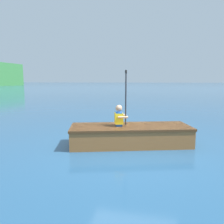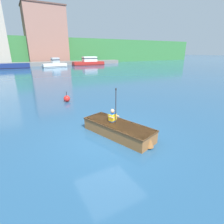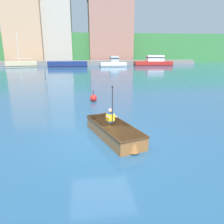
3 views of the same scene
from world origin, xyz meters
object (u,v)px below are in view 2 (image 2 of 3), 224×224
object	(u,v)px
moored_boat_dock_west_inner	(89,62)
moored_boat_dock_east_inner	(10,66)
rowboat_foreground	(119,129)
channel_buoy	(67,99)
person_paddler	(113,116)
moored_boat_dock_center_near	(55,64)

from	to	relation	value
moored_boat_dock_west_inner	moored_boat_dock_east_inner	bearing A→B (deg)	-175.30
rowboat_foreground	channel_buoy	bearing A→B (deg)	93.95
moored_boat_dock_west_inner	person_paddler	bearing A→B (deg)	-110.99
moored_boat_dock_west_inner	rowboat_foreground	distance (m)	38.85
moored_boat_dock_east_inner	rowboat_foreground	size ratio (longest dim) A/B	2.21
rowboat_foreground	moored_boat_dock_center_near	bearing A→B (deg)	81.59
moored_boat_dock_center_near	channel_buoy	xyz separation A→B (m)	(-5.60, -28.88, -0.43)
moored_boat_dock_east_inner	channel_buoy	world-z (taller)	moored_boat_dock_east_inner
moored_boat_dock_west_inner	person_paddler	size ratio (longest dim) A/B	5.38
moored_boat_dock_west_inner	rowboat_foreground	xyz separation A→B (m)	(-13.72, -36.35, -0.48)
moored_boat_dock_center_near	channel_buoy	distance (m)	29.42
person_paddler	channel_buoy	world-z (taller)	person_paddler
channel_buoy	person_paddler	bearing A→B (deg)	-86.83
person_paddler	channel_buoy	xyz separation A→B (m)	(-0.32, 5.81, -0.56)
moored_boat_dock_center_near	rowboat_foreground	xyz separation A→B (m)	(-5.18, -35.02, -0.36)
moored_boat_dock_west_inner	rowboat_foreground	world-z (taller)	moored_boat_dock_west_inner
moored_boat_dock_east_inner	channel_buoy	xyz separation A→B (m)	(3.04, -28.80, -0.28)
moored_boat_dock_east_inner	channel_buoy	bearing A→B (deg)	-83.97
moored_boat_dock_east_inner	rowboat_foreground	distance (m)	35.11
rowboat_foreground	person_paddler	xyz separation A→B (m)	(-0.10, 0.33, 0.49)
moored_boat_dock_center_near	channel_buoy	size ratio (longest dim) A/B	7.30
moored_boat_dock_center_near	moored_boat_dock_east_inner	bearing A→B (deg)	-179.43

